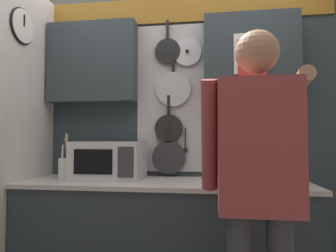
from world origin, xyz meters
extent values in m
cube|color=#2D383D|center=(0.00, 0.00, 0.43)|extent=(1.99, 0.58, 0.87)
cube|color=beige|center=(0.00, 0.00, 0.88)|extent=(2.02, 0.61, 0.03)
cube|color=#2D383D|center=(0.00, 0.31, 1.18)|extent=(2.59, 0.04, 2.36)
cube|color=#99661E|center=(0.00, 0.28, 2.26)|extent=(2.55, 0.02, 0.21)
cube|color=#2D383D|center=(-0.63, 0.21, 1.82)|extent=(0.73, 0.16, 0.65)
cube|color=#2D383D|center=(0.64, 0.21, 1.82)|extent=(0.71, 0.16, 0.65)
cube|color=#B2B2B2|center=(0.01, 0.28, 1.53)|extent=(0.55, 0.01, 1.19)
cylinder|color=black|center=(-0.01, 0.26, 1.91)|extent=(0.21, 0.02, 0.21)
cube|color=black|center=(-0.01, 0.25, 2.09)|extent=(0.02, 0.02, 0.15)
cylinder|color=#B7B7BC|center=(0.04, 0.26, 1.60)|extent=(0.28, 0.02, 0.28)
cube|color=black|center=(0.04, 0.25, 1.82)|extent=(0.02, 0.02, 0.16)
cylinder|color=black|center=(0.00, 0.26, 1.28)|extent=(0.23, 0.02, 0.23)
cube|color=black|center=(0.00, 0.25, 1.47)|extent=(0.02, 0.02, 0.15)
cylinder|color=#2D2D33|center=(0.00, 0.26, 1.05)|extent=(0.27, 0.02, 0.27)
cube|color=black|center=(0.00, 0.25, 1.25)|extent=(0.02, 0.02, 0.14)
cylinder|color=silver|center=(0.15, 0.26, 1.90)|extent=(0.23, 0.01, 0.23)
sphere|color=black|center=(0.15, 0.24, 1.90)|extent=(0.03, 0.03, 0.03)
cylinder|color=silver|center=(-0.11, 0.26, 1.17)|extent=(0.01, 0.01, 0.23)
ellipsoid|color=silver|center=(-0.11, 0.26, 1.04)|extent=(0.06, 0.01, 0.05)
cylinder|color=red|center=(-0.03, 0.26, 1.18)|extent=(0.01, 0.01, 0.21)
ellipsoid|color=red|center=(-0.03, 0.26, 1.06)|extent=(0.06, 0.01, 0.05)
cylinder|color=silver|center=(0.05, 0.26, 1.20)|extent=(0.01, 0.01, 0.17)
ellipsoid|color=silver|center=(0.05, 0.26, 1.10)|extent=(0.05, 0.01, 0.04)
cylinder|color=black|center=(0.13, 0.26, 1.20)|extent=(0.01, 0.01, 0.17)
ellipsoid|color=black|center=(0.13, 0.26, 1.11)|extent=(0.04, 0.01, 0.04)
cube|color=white|center=(0.62, 0.12, 1.82)|extent=(0.23, 0.02, 0.30)
cube|color=red|center=(0.64, 0.11, 1.77)|extent=(0.21, 0.02, 0.30)
cylinder|color=white|center=(-1.00, -0.18, 2.00)|extent=(0.02, 0.24, 0.24)
torus|color=black|center=(-1.00, -0.18, 2.00)|extent=(0.02, 0.26, 0.26)
cube|color=black|center=(-0.98, -0.18, 2.04)|extent=(0.01, 0.01, 0.08)
cube|color=silver|center=(-0.42, 0.05, 1.04)|extent=(0.51, 0.35, 0.28)
cube|color=black|center=(-0.48, -0.13, 1.04)|extent=(0.28, 0.01, 0.17)
cube|color=#333338|center=(-0.24, -0.13, 1.04)|extent=(0.11, 0.01, 0.21)
cube|color=brown|center=(0.84, 0.05, 1.00)|extent=(0.12, 0.15, 0.21)
cylinder|color=black|center=(0.80, 0.02, 1.13)|extent=(0.02, 0.03, 0.05)
cylinder|color=black|center=(0.82, 0.02, 1.14)|extent=(0.02, 0.03, 0.08)
cylinder|color=black|center=(0.84, 0.02, 1.14)|extent=(0.02, 0.03, 0.07)
cylinder|color=black|center=(0.85, 0.02, 1.14)|extent=(0.02, 0.03, 0.07)
cylinder|color=black|center=(0.87, 0.02, 1.13)|extent=(0.02, 0.03, 0.05)
cylinder|color=white|center=(-0.76, 0.05, 0.97)|extent=(0.12, 0.12, 0.15)
cylinder|color=silver|center=(-0.79, 0.04, 1.05)|extent=(0.02, 0.05, 0.19)
cylinder|color=black|center=(-0.75, 0.05, 1.07)|extent=(0.05, 0.02, 0.23)
cylinder|color=tan|center=(-0.76, 0.05, 1.06)|extent=(0.02, 0.02, 0.20)
cylinder|color=tan|center=(-0.75, 0.05, 1.08)|extent=(0.04, 0.04, 0.25)
cylinder|color=silver|center=(-0.75, 0.06, 1.10)|extent=(0.05, 0.02, 0.28)
cube|color=#993D3D|center=(0.55, -0.65, 1.16)|extent=(0.38, 0.22, 0.63)
sphere|color=#A87A5B|center=(0.55, -0.65, 1.61)|extent=(0.21, 0.21, 0.21)
cylinder|color=#993D3D|center=(0.32, -0.61, 1.20)|extent=(0.08, 0.24, 0.56)
cylinder|color=#A87A5B|center=(0.78, -0.37, 1.45)|extent=(0.08, 0.57, 0.18)
camera|label=1|loc=(0.33, -2.11, 1.18)|focal=32.00mm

